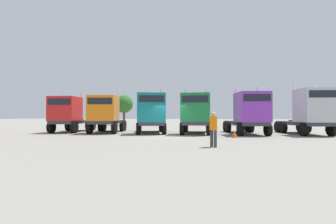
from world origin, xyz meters
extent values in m
plane|color=gray|center=(0.00, 0.00, 0.00)|extent=(200.00, 200.00, 0.00)
cube|color=#333338|center=(-10.50, 3.72, 0.99)|extent=(2.79, 5.84, 0.30)
cube|color=red|center=(-10.32, 2.08, 2.28)|extent=(2.64, 2.59, 2.27)
cube|color=black|center=(-10.19, 0.90, 2.89)|extent=(2.09, 0.27, 0.55)
cylinder|color=silver|center=(-9.52, 3.49, 2.58)|extent=(0.20, 0.20, 2.87)
cylinder|color=silver|center=(-11.40, 3.29, 2.58)|extent=(0.20, 0.20, 2.87)
cylinder|color=#333338|center=(-10.63, 4.95, 1.20)|extent=(1.21, 1.21, 0.12)
cylinder|color=black|center=(-9.17, 1.73, 0.55)|extent=(0.47, 1.12, 1.09)
cylinder|color=black|center=(-11.36, 1.49, 0.55)|extent=(0.47, 1.12, 1.09)
cylinder|color=black|center=(-9.53, 5.05, 0.55)|extent=(0.47, 1.12, 1.09)
cylinder|color=black|center=(-11.72, 4.81, 0.55)|extent=(0.47, 1.12, 1.09)
cylinder|color=black|center=(-9.65, 6.14, 0.55)|extent=(0.47, 1.12, 1.09)
cylinder|color=black|center=(-11.84, 5.90, 0.55)|extent=(0.47, 1.12, 1.09)
cube|color=#333338|center=(-6.61, 3.47, 1.02)|extent=(3.18, 6.12, 0.30)
cube|color=orange|center=(-6.31, 1.78, 2.29)|extent=(2.78, 2.78, 2.24)
cube|color=black|center=(-6.10, 0.58, 2.88)|extent=(2.08, 0.40, 0.55)
cylinder|color=silver|center=(-5.61, 3.28, 2.59)|extent=(0.21, 0.21, 2.84)
cylinder|color=silver|center=(-7.48, 2.95, 2.59)|extent=(0.21, 0.21, 2.84)
cylinder|color=#333338|center=(-6.83, 4.73, 1.23)|extent=(1.27, 1.27, 0.12)
cylinder|color=black|center=(-5.14, 1.48, 0.56)|extent=(0.54, 1.16, 1.12)
cylinder|color=black|center=(-7.31, 1.10, 0.56)|extent=(0.54, 1.16, 1.12)
cylinder|color=black|center=(-5.75, 4.96, 0.56)|extent=(0.54, 1.16, 1.12)
cylinder|color=black|center=(-7.92, 4.57, 0.56)|extent=(0.54, 1.16, 1.12)
cylinder|color=black|center=(-5.94, 6.04, 0.56)|extent=(0.54, 1.16, 1.12)
cylinder|color=black|center=(-8.11, 5.66, 0.56)|extent=(0.54, 1.16, 1.12)
cube|color=#333338|center=(-2.35, 3.56, 0.92)|extent=(3.65, 6.17, 0.30)
cube|color=#14727A|center=(-1.89, 1.89, 2.32)|extent=(2.93, 2.88, 2.49)
cube|color=black|center=(-1.58, 0.75, 3.04)|extent=(2.04, 0.59, 0.55)
cylinder|color=silver|center=(-1.33, 3.41, 2.62)|extent=(0.22, 0.22, 3.09)
cylinder|color=silver|center=(-3.16, 2.91, 2.62)|extent=(0.22, 0.22, 3.09)
cylinder|color=#333338|center=(-2.69, 4.80, 1.13)|extent=(1.35, 1.35, 0.12)
cylinder|color=black|center=(-0.71, 1.73, 0.51)|extent=(0.61, 1.08, 1.02)
cylinder|color=black|center=(-2.83, 1.15, 0.51)|extent=(0.61, 1.08, 1.02)
cylinder|color=black|center=(-1.63, 5.11, 0.51)|extent=(0.61, 1.08, 1.02)
cylinder|color=black|center=(-3.75, 4.53, 0.51)|extent=(0.61, 1.08, 1.02)
cylinder|color=black|center=(-1.92, 6.17, 0.51)|extent=(0.61, 1.08, 1.02)
cylinder|color=black|center=(-4.04, 5.59, 0.51)|extent=(0.61, 1.08, 1.02)
cube|color=#333338|center=(1.94, 3.70, 0.97)|extent=(2.34, 5.89, 0.30)
cube|color=#197238|center=(1.99, 2.02, 2.31)|extent=(2.46, 2.52, 2.37)
cube|color=black|center=(2.02, 0.77, 2.97)|extent=(2.10, 0.09, 0.55)
cylinder|color=silver|center=(2.90, 3.42, 2.61)|extent=(0.18, 0.18, 2.97)
cylinder|color=silver|center=(1.00, 3.38, 2.61)|extent=(0.18, 0.18, 2.97)
cylinder|color=#333338|center=(1.91, 4.99, 1.18)|extent=(1.13, 1.13, 0.12)
cylinder|color=black|center=(3.10, 1.51, 0.54)|extent=(0.38, 1.08, 1.07)
cylinder|color=black|center=(0.90, 1.46, 0.54)|extent=(0.38, 1.08, 1.07)
cylinder|color=black|center=(3.01, 5.05, 0.54)|extent=(0.38, 1.08, 1.07)
cylinder|color=black|center=(0.81, 4.99, 0.54)|extent=(0.38, 1.08, 1.07)
cylinder|color=black|center=(2.98, 6.15, 0.54)|extent=(0.38, 1.08, 1.07)
cylinder|color=black|center=(0.78, 6.09, 0.54)|extent=(0.38, 1.08, 1.07)
cube|color=#333338|center=(6.29, 4.00, 0.96)|extent=(3.18, 6.63, 0.30)
cube|color=purple|center=(6.60, 2.08, 2.33)|extent=(2.76, 2.81, 2.44)
cube|color=black|center=(6.80, 0.84, 3.02)|extent=(2.08, 0.37, 0.55)
cylinder|color=silver|center=(7.32, 3.59, 2.63)|extent=(0.21, 0.21, 3.04)
cylinder|color=silver|center=(5.44, 3.29, 2.63)|extent=(0.21, 0.21, 3.04)
cylinder|color=#333338|center=(6.07, 5.38, 1.17)|extent=(1.26, 1.26, 0.12)
cylinder|color=black|center=(7.77, 1.72, 0.53)|extent=(0.51, 1.10, 1.06)
cylinder|color=black|center=(5.60, 1.38, 0.53)|extent=(0.51, 1.10, 1.06)
cylinder|color=black|center=(7.13, 5.74, 0.53)|extent=(0.51, 1.10, 1.06)
cylinder|color=black|center=(4.95, 5.39, 0.53)|extent=(0.51, 1.10, 1.06)
cylinder|color=black|center=(6.95, 6.82, 0.53)|extent=(0.51, 1.10, 1.06)
cylinder|color=black|center=(4.78, 6.48, 0.53)|extent=(0.51, 1.10, 1.06)
cube|color=#333338|center=(11.24, 4.27, 0.95)|extent=(3.08, 6.00, 0.30)
cube|color=#B7BABF|center=(11.51, 2.55, 2.45)|extent=(2.73, 2.59, 2.72)
cube|color=black|center=(11.70, 1.43, 3.29)|extent=(2.08, 0.37, 0.55)
cylinder|color=silver|center=(12.25, 3.96, 2.75)|extent=(0.21, 0.21, 3.32)
cylinder|color=silver|center=(10.37, 3.66, 2.75)|extent=(0.21, 0.21, 3.32)
cylinder|color=#333338|center=(11.04, 5.52, 1.16)|extent=(1.26, 1.26, 0.12)
cylinder|color=black|center=(12.67, 2.31, 0.52)|extent=(0.51, 1.09, 1.05)
cylinder|color=black|center=(10.49, 1.96, 0.52)|extent=(0.51, 1.09, 1.05)
cylinder|color=black|center=(12.12, 5.69, 0.52)|extent=(0.51, 1.09, 1.05)
cylinder|color=black|center=(9.95, 5.34, 0.52)|extent=(0.51, 1.09, 1.05)
cylinder|color=black|center=(11.95, 6.78, 0.52)|extent=(0.51, 1.09, 1.05)
cylinder|color=black|center=(9.78, 6.43, 0.52)|extent=(0.51, 1.09, 1.05)
cylinder|color=#393939|center=(3.27, -5.79, 0.44)|extent=(0.23, 0.23, 0.88)
cylinder|color=#393939|center=(3.45, -6.00, 0.44)|extent=(0.23, 0.23, 0.88)
cylinder|color=orange|center=(3.36, -5.89, 1.23)|extent=(0.56, 0.56, 0.70)
sphere|color=tan|center=(3.36, -5.89, 1.70)|extent=(0.24, 0.24, 0.24)
cone|color=#F2590C|center=(4.96, -0.37, 0.28)|extent=(0.36, 0.36, 0.55)
cylinder|color=#4C3823|center=(-10.96, 19.46, 1.19)|extent=(0.36, 0.36, 2.39)
sphere|color=#286023|center=(-10.96, 19.46, 3.59)|extent=(3.01, 3.01, 3.01)
cylinder|color=#4C3823|center=(1.09, 23.58, 1.35)|extent=(0.36, 0.36, 2.70)
sphere|color=#286023|center=(1.09, 23.58, 4.04)|extent=(3.34, 3.34, 3.34)
cylinder|color=#4C3823|center=(9.28, 23.77, 1.36)|extent=(0.36, 0.36, 2.72)
sphere|color=#286023|center=(9.28, 23.77, 3.90)|extent=(2.95, 2.95, 2.95)
camera|label=1|loc=(3.16, -18.34, 1.62)|focal=25.32mm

